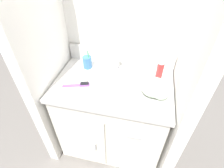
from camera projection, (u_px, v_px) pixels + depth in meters
name	position (u px, v px, depth m)	size (l,w,h in m)	color
ground_plane	(113.00, 140.00, 1.82)	(6.00, 6.00, 0.00)	slate
wall_back	(122.00, 25.00, 1.35)	(1.07, 0.08, 2.20)	silver
wall_left	(42.00, 37.00, 1.19)	(0.08, 0.65, 2.20)	silver
wall_right	(195.00, 54.00, 1.02)	(0.08, 0.65, 2.20)	silver
vanity	(112.00, 115.00, 1.55)	(0.89, 0.58, 0.78)	silver
backsplash	(120.00, 57.00, 1.47)	(0.89, 0.02, 0.14)	silver
sink_faucet	(118.00, 65.00, 1.42)	(0.09, 0.09, 0.14)	silver
toothbrush_cup	(87.00, 62.00, 1.44)	(0.07, 0.07, 0.18)	teal
shaving_cream_can	(160.00, 69.00, 1.33)	(0.05, 0.05, 0.15)	red
hairbrush	(80.00, 85.00, 1.29)	(0.20, 0.08, 0.03)	purple
hand_towel	(156.00, 88.00, 1.19)	(0.20, 0.18, 0.12)	#A8BCA3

